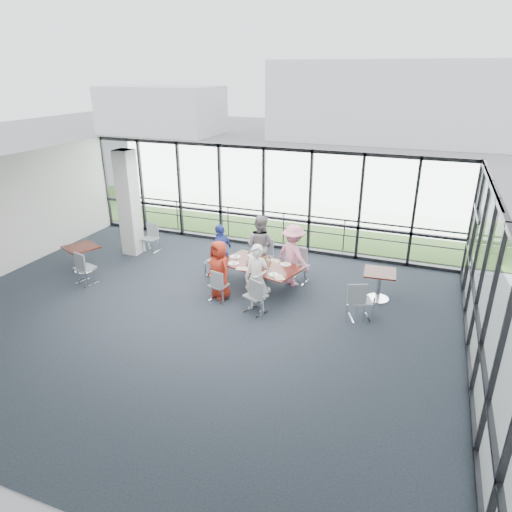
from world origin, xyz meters
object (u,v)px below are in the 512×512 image
(diner_far_right, at_px, (293,255))
(diner_end, at_px, (221,252))
(chair_spare_lb, at_px, (150,239))
(diner_near_right, at_px, (257,278))
(chair_main_fl, at_px, (264,257))
(chair_spare_la, at_px, (85,268))
(structural_column, at_px, (129,203))
(chair_main_nl, at_px, (219,285))
(chair_main_fr, at_px, (299,267))
(side_table_left, at_px, (82,251))
(chair_main_nr, at_px, (256,296))
(chair_spare_r, at_px, (361,301))
(main_table, at_px, (260,269))
(diner_near_left, at_px, (219,270))
(chair_main_end, at_px, (217,261))
(diner_far_left, at_px, (260,246))
(side_table_right, at_px, (380,277))

(diner_far_right, distance_m, diner_end, 1.96)
(diner_end, xyz_separation_m, chair_spare_lb, (-2.92, 0.98, -0.34))
(diner_near_right, xyz_separation_m, chair_main_fl, (-0.58, 2.07, -0.36))
(chair_main_fl, bearing_deg, chair_spare_la, 32.17)
(structural_column, height_order, chair_main_nl, structural_column)
(structural_column, relative_size, chair_spare_lb, 3.66)
(chair_main_fr, bearing_deg, diner_end, 24.67)
(side_table_left, xyz_separation_m, chair_main_nl, (4.36, -0.22, -0.21))
(chair_main_nr, bearing_deg, chair_spare_r, 38.44)
(chair_main_nl, bearing_deg, main_table, 59.67)
(diner_near_left, height_order, chair_spare_r, diner_near_left)
(diner_end, bearing_deg, chair_main_end, -113.38)
(diner_far_left, distance_m, chair_main_nl, 1.89)
(main_table, xyz_separation_m, chair_main_nl, (-0.78, -0.84, -0.22))
(structural_column, xyz_separation_m, chair_main_fl, (4.35, 0.03, -1.14))
(diner_far_right, bearing_deg, diner_near_left, 71.46)
(chair_spare_r, bearing_deg, chair_main_nl, 162.48)
(chair_spare_lb, height_order, chair_spare_r, chair_spare_r)
(chair_main_fl, relative_size, chair_spare_la, 1.00)
(chair_main_fl, bearing_deg, structural_column, 2.94)
(structural_column, bearing_deg, chair_spare_lb, 26.90)
(chair_main_fr, xyz_separation_m, chair_spare_r, (1.87, -1.40, 0.01))
(diner_end, xyz_separation_m, chair_main_nr, (1.57, -1.48, -0.33))
(chair_main_fl, xyz_separation_m, chair_spare_la, (-4.19, -2.39, -0.00))
(main_table, height_order, chair_main_fr, chair_main_fr)
(diner_near_left, distance_m, chair_main_nr, 1.28)
(diner_far_left, distance_m, chair_main_nr, 2.21)
(chair_main_fr, bearing_deg, diner_far_right, 68.56)
(main_table, xyz_separation_m, chair_main_end, (-1.47, 0.48, -0.19))
(diner_far_left, relative_size, chair_spare_lb, 2.00)
(diner_near_left, relative_size, chair_main_nr, 1.64)
(diner_near_right, bearing_deg, structural_column, 159.46)
(diner_far_right, distance_m, chair_main_end, 2.18)
(chair_spare_la, bearing_deg, main_table, 31.12)
(structural_column, height_order, side_table_right, structural_column)
(diner_near_right, xyz_separation_m, diner_far_right, (0.39, 1.65, 0.01))
(main_table, xyz_separation_m, side_table_right, (2.90, 0.64, -0.02))
(structural_column, bearing_deg, chair_main_fl, 0.43)
(structural_column, height_order, chair_main_fl, structural_column)
(chair_main_nl, height_order, chair_spare_r, chair_spare_r)
(chair_spare_r, bearing_deg, diner_far_right, 125.63)
(diner_far_left, xyz_separation_m, chair_main_end, (-1.11, -0.47, -0.42))
(main_table, distance_m, chair_spare_r, 2.70)
(chair_spare_la, bearing_deg, diner_near_right, 19.25)
(chair_main_fl, height_order, chair_spare_r, chair_spare_r)
(diner_far_right, height_order, chair_main_fl, diner_far_right)
(main_table, xyz_separation_m, chair_main_fr, (0.78, 0.90, -0.18))
(main_table, relative_size, side_table_right, 2.75)
(chair_main_nr, distance_m, chair_main_fr, 2.07)
(structural_column, distance_m, main_table, 4.88)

